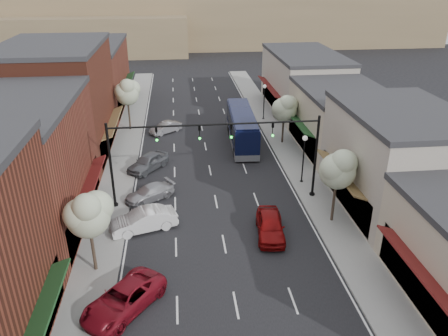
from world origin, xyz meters
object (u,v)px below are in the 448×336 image
object	(u,v)px
parked_car_b	(144,220)
parked_car_d	(148,162)
lamp_post_far	(264,96)
tree_right_near	(339,168)
coach_bus	(242,127)
parked_car_a	(124,299)
tree_left_near	(88,213)
parked_car_c	(149,193)
tree_right_far	(285,108)
parked_car_e	(166,128)
red_hatchback	(270,225)
signal_mast_right	(287,146)
lamp_post_near	(304,151)
tree_left_far	(127,92)
signal_mast_left	(141,152)

from	to	relation	value
parked_car_b	parked_car_d	bearing A→B (deg)	163.70
parked_car_d	lamp_post_far	bearing A→B (deg)	81.84
tree_right_near	coach_bus	world-z (taller)	tree_right_near
parked_car_a	parked_car_b	xyz separation A→B (m)	(0.64, 8.07, 0.07)
tree_right_near	tree_left_near	xyz separation A→B (m)	(-16.60, -4.00, -0.23)
lamp_post_far	parked_car_c	xyz separation A→B (m)	(-13.15, -19.06, -2.39)
tree_right_far	parked_car_e	world-z (taller)	tree_right_far
parked_car_e	parked_car_c	bearing A→B (deg)	-41.80
tree_right_near	red_hatchback	world-z (taller)	tree_right_near
red_hatchback	parked_car_c	size ratio (longest dim) A/B	1.11
signal_mast_right	parked_car_d	world-z (taller)	signal_mast_right
parked_car_c	parked_car_d	xyz separation A→B (m)	(-0.37, 5.85, 0.16)
tree_left_near	lamp_post_far	xyz separation A→B (m)	(16.05, 28.06, -1.22)
signal_mast_right	tree_right_near	size ratio (longest dim) A/B	1.38
lamp_post_far	tree_right_far	bearing A→B (deg)	-86.12
lamp_post_near	signal_mast_right	bearing A→B (deg)	-131.05
signal_mast_right	tree_right_far	world-z (taller)	signal_mast_right
tree_right_far	signal_mast_right	bearing A→B (deg)	-102.85
parked_car_c	parked_car_d	world-z (taller)	parked_car_d
signal_mast_right	coach_bus	world-z (taller)	signal_mast_right
tree_right_near	lamp_post_near	world-z (taller)	tree_right_near
parked_car_d	signal_mast_right	bearing A→B (deg)	6.57
parked_car_a	parked_car_e	world-z (taller)	parked_car_a
tree_right_near	tree_left_far	bearing A→B (deg)	127.04
red_hatchback	parked_car_b	distance (m)	9.07
tree_right_far	parked_car_d	world-z (taller)	tree_right_far
red_hatchback	parked_car_b	size ratio (longest dim) A/B	0.98
lamp_post_near	parked_car_e	size ratio (longest dim) A/B	1.17
signal_mast_right	lamp_post_far	xyz separation A→B (m)	(2.18, 20.00, -1.62)
lamp_post_near	parked_car_a	distance (m)	20.02
parked_car_b	signal_mast_left	bearing A→B (deg)	163.82
signal_mast_left	parked_car_c	size ratio (longest dim) A/B	1.95
tree_right_near	tree_right_far	size ratio (longest dim) A/B	1.10
parked_car_c	parked_car_e	size ratio (longest dim) A/B	1.11
red_hatchback	parked_car_e	world-z (taller)	red_hatchback
signal_mast_right	parked_car_a	world-z (taller)	signal_mast_right
tree_right_near	parked_car_d	distance (m)	18.14
lamp_post_near	parked_car_e	bearing A→B (deg)	130.29
coach_bus	lamp_post_near	bearing A→B (deg)	-66.89
tree_right_near	tree_right_far	distance (m)	16.01
parked_car_a	signal_mast_left	bearing A→B (deg)	125.01
parked_car_a	parked_car_d	bearing A→B (deg)	126.36
red_hatchback	parked_car_d	distance (m)	15.08
tree_right_far	red_hatchback	xyz separation A→B (m)	(-5.00, -17.20, -3.20)
tree_right_far	tree_left_far	xyz separation A→B (m)	(-16.60, 6.00, 0.61)
parked_car_d	tree_left_near	bearing A→B (deg)	-62.18
signal_mast_right	signal_mast_left	xyz separation A→B (m)	(-11.24, 0.00, 0.00)
tree_right_near	lamp_post_far	world-z (taller)	tree_right_near
tree_left_far	parked_car_a	world-z (taller)	tree_left_far
tree_left_near	parked_car_d	xyz separation A→B (m)	(2.54, 14.85, -3.45)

